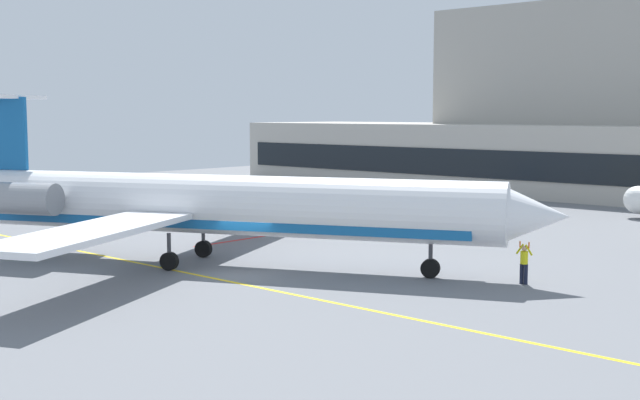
# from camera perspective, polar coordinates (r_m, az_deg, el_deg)

# --- Properties ---
(ground) EXTENTS (120.00, 120.00, 0.11)m
(ground) POSITION_cam_1_polar(r_m,az_deg,el_deg) (40.55, -5.22, -5.07)
(ground) COLOR slate
(terminal_building) EXTENTS (71.93, 17.06, 18.26)m
(terminal_building) POSITION_cam_1_polar(r_m,az_deg,el_deg) (83.66, 17.53, 4.96)
(terminal_building) COLOR #ADA89E
(terminal_building) RESTS_ON ground
(regional_jet) EXTENTS (33.21, 26.49, 8.68)m
(regional_jet) POSITION_cam_1_polar(r_m,az_deg,el_deg) (42.60, -8.13, -0.33)
(regional_jet) COLOR white
(regional_jet) RESTS_ON ground
(baggage_tug) EXTENTS (1.97, 2.97, 2.00)m
(baggage_tug) POSITION_cam_1_polar(r_m,az_deg,el_deg) (58.91, -3.03, -0.66)
(baggage_tug) COLOR #19389E
(baggage_tug) RESTS_ON ground
(pushback_tractor) EXTENTS (2.99, 3.83, 2.18)m
(pushback_tractor) POSITION_cam_1_polar(r_m,az_deg,el_deg) (59.12, 6.52, -0.58)
(pushback_tractor) COLOR #E5B20C
(pushback_tractor) RESTS_ON ground
(belt_loader) EXTENTS (4.04, 2.88, 2.05)m
(belt_loader) POSITION_cam_1_polar(r_m,az_deg,el_deg) (67.55, 1.11, 0.24)
(belt_loader) COLOR #1E4CB2
(belt_loader) RESTS_ON ground
(marshaller) EXTENTS (0.83, 0.34, 1.94)m
(marshaller) POSITION_cam_1_polar(r_m,az_deg,el_deg) (38.73, 13.82, -4.19)
(marshaller) COLOR #191E33
(marshaller) RESTS_ON ground
(safety_cone_alpha) EXTENTS (0.47, 0.47, 0.55)m
(safety_cone_alpha) POSITION_cam_1_polar(r_m,az_deg,el_deg) (54.58, -15.70, -2.10)
(safety_cone_alpha) COLOR orange
(safety_cone_alpha) RESTS_ON ground
(safety_cone_bravo) EXTENTS (0.47, 0.47, 0.55)m
(safety_cone_bravo) POSITION_cam_1_polar(r_m,az_deg,el_deg) (45.28, -10.35, -3.60)
(safety_cone_bravo) COLOR orange
(safety_cone_bravo) RESTS_ON ground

